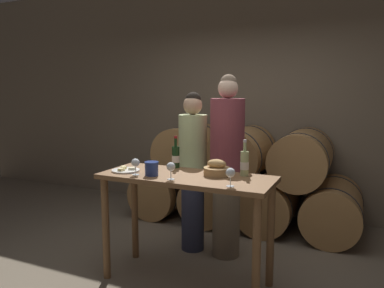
% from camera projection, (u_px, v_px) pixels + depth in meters
% --- Properties ---
extents(ground_plane, '(10.00, 10.00, 0.00)m').
position_uv_depth(ground_plane, '(187.00, 281.00, 3.27)').
color(ground_plane, '#726654').
extents(stone_wall_back, '(10.00, 0.12, 3.20)m').
position_uv_depth(stone_wall_back, '(256.00, 95.00, 5.02)').
color(stone_wall_back, '#7F705B').
rests_on(stone_wall_back, ground_plane).
extents(barrel_stack, '(2.79, 0.94, 1.21)m').
position_uv_depth(barrel_stack, '(242.00, 179.00, 4.64)').
color(barrel_stack, '#A87A47').
rests_on(barrel_stack, ground_plane).
extents(tasting_table, '(1.47, 0.58, 0.95)m').
position_uv_depth(tasting_table, '(186.00, 194.00, 3.16)').
color(tasting_table, brown).
rests_on(tasting_table, ground_plane).
extents(person_left, '(0.29, 0.29, 1.64)m').
position_uv_depth(person_left, '(193.00, 169.00, 3.83)').
color(person_left, '#2D334C').
rests_on(person_left, ground_plane).
extents(person_right, '(0.33, 0.33, 1.81)m').
position_uv_depth(person_right, '(227.00, 165.00, 3.67)').
color(person_right, '#756651').
rests_on(person_right, ground_plane).
extents(wine_bottle_red, '(0.07, 0.07, 0.30)m').
position_uv_depth(wine_bottle_red, '(176.00, 157.00, 3.43)').
color(wine_bottle_red, '#193819').
rests_on(wine_bottle_red, tasting_table).
extents(wine_bottle_white, '(0.07, 0.07, 0.30)m').
position_uv_depth(wine_bottle_white, '(245.00, 163.00, 3.10)').
color(wine_bottle_white, '#ADBC7F').
rests_on(wine_bottle_white, tasting_table).
extents(blue_crock, '(0.12, 0.12, 0.12)m').
position_uv_depth(blue_crock, '(152.00, 168.00, 3.12)').
color(blue_crock, navy).
rests_on(blue_crock, tasting_table).
extents(bread_basket, '(0.22, 0.22, 0.14)m').
position_uv_depth(bread_basket, '(217.00, 169.00, 3.12)').
color(bread_basket, tan).
rests_on(bread_basket, tasting_table).
extents(cheese_plate, '(0.25, 0.25, 0.04)m').
position_uv_depth(cheese_plate, '(126.00, 170.00, 3.29)').
color(cheese_plate, white).
rests_on(cheese_plate, tasting_table).
extents(wine_glass_far_left, '(0.07, 0.07, 0.14)m').
position_uv_depth(wine_glass_far_left, '(135.00, 163.00, 3.13)').
color(wine_glass_far_left, white).
rests_on(wine_glass_far_left, tasting_table).
extents(wine_glass_left, '(0.07, 0.07, 0.14)m').
position_uv_depth(wine_glass_left, '(171.00, 167.00, 2.97)').
color(wine_glass_left, white).
rests_on(wine_glass_left, tasting_table).
extents(wine_glass_center, '(0.07, 0.07, 0.14)m').
position_uv_depth(wine_glass_center, '(230.00, 173.00, 2.75)').
color(wine_glass_center, white).
rests_on(wine_glass_center, tasting_table).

